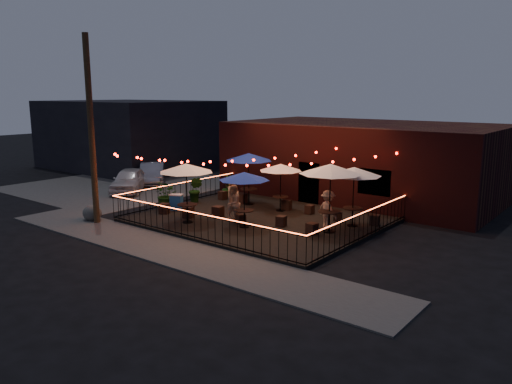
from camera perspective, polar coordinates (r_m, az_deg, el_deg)
ground at (r=20.57m, az=-3.06°, el=-4.52°), size 110.00×110.00×0.00m
patio at (r=22.04m, az=0.38°, el=-3.23°), size 10.00×8.00×0.15m
sidewalk at (r=18.36m, az=-9.81°, el=-6.56°), size 18.00×2.50×0.05m
parking_lot at (r=31.88m, az=-14.59°, el=0.82°), size 11.00×12.00×0.02m
brick_building at (r=27.85m, az=12.22°, el=3.60°), size 14.00×8.00×4.00m
background_building at (r=39.31m, az=-14.29°, el=6.42°), size 12.00×9.00×5.00m
utility_pole at (r=22.24m, az=-18.31°, el=6.60°), size 0.26×0.26×8.00m
fence_front at (r=19.00m, az=-7.07°, el=-3.86°), size 10.00×0.04×1.04m
fence_left at (r=25.21m, az=-8.62°, el=-0.13°), size 0.04×8.00×1.04m
fence_right at (r=19.33m, az=12.18°, el=-3.77°), size 0.04×8.00×1.04m
festoon_lights at (r=21.96m, az=-2.17°, el=3.21°), size 10.02×8.72×1.32m
cafe_table_0 at (r=21.13m, az=-7.99°, el=2.65°), size 2.92×2.92×2.54m
cafe_table_1 at (r=24.41m, az=-0.83°, el=3.94°), size 3.03×3.03×2.55m
cafe_table_2 at (r=20.20m, az=-1.37°, el=1.74°), size 2.51×2.51×2.30m
cafe_table_3 at (r=23.09m, az=2.83°, el=2.75°), size 2.57×2.57×2.22m
cafe_table_4 at (r=19.62m, az=8.52°, el=2.51°), size 2.97×2.97×2.74m
cafe_table_5 at (r=20.74m, az=11.16°, el=2.23°), size 2.66×2.66×2.47m
bistro_chair_0 at (r=23.24m, az=-10.44°, el=-1.87°), size 0.53×0.53×0.47m
bistro_chair_1 at (r=22.31m, az=-7.74°, el=-2.31°), size 0.52×0.52×0.49m
bistro_chair_2 at (r=25.93m, az=-3.82°, el=-0.38°), size 0.42×0.42×0.44m
bistro_chair_3 at (r=25.03m, az=-1.60°, el=-0.72°), size 0.43×0.43×0.49m
bistro_chair_4 at (r=22.26m, az=-4.36°, el=-2.26°), size 0.48×0.48×0.50m
bistro_chair_5 at (r=21.13m, az=-1.76°, el=-3.09°), size 0.45×0.45×0.41m
bistro_chair_6 at (r=23.62m, az=3.52°, el=-1.49°), size 0.46×0.46×0.47m
bistro_chair_7 at (r=22.93m, az=6.14°, el=-2.00°), size 0.34×0.34×0.41m
bistro_chair_8 at (r=20.74m, az=2.90°, el=-3.34°), size 0.43×0.43×0.43m
bistro_chair_9 at (r=19.67m, az=6.40°, el=-4.19°), size 0.41×0.41×0.45m
bistro_chair_10 at (r=21.88m, az=9.34°, el=-2.74°), size 0.44×0.44×0.40m
bistro_chair_11 at (r=21.47m, az=13.40°, el=-3.13°), size 0.44×0.44×0.44m
patron_a at (r=21.63m, az=-2.68°, el=-0.78°), size 0.49×0.71×1.86m
patron_b at (r=21.38m, az=-2.59°, el=-1.29°), size 0.84×0.94×1.59m
patron_c at (r=20.35m, az=8.21°, el=-2.04°), size 1.19×0.95×1.60m
potted_shrub_a at (r=24.07m, az=-10.12°, el=-0.32°), size 1.26×1.11×1.36m
potted_shrub_b at (r=25.35m, az=-6.93°, el=0.28°), size 0.85×0.77×1.30m
potted_shrub_c at (r=26.16m, az=-3.19°, el=0.58°), size 0.74×0.74×1.20m
cooler at (r=23.80m, az=-9.08°, el=-1.14°), size 0.69×0.61×0.76m
boulder at (r=23.30m, az=-18.22°, el=-2.30°), size 0.99×0.88×0.71m
car_white at (r=29.49m, az=-14.27°, el=1.32°), size 3.72×4.10×1.35m
car_silver at (r=31.74m, az=-11.76°, el=2.11°), size 3.92×3.81×1.34m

